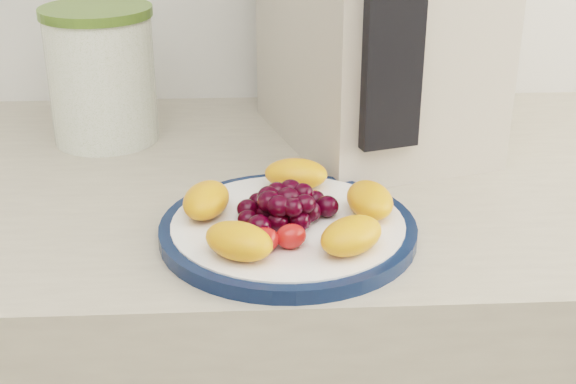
{
  "coord_description": "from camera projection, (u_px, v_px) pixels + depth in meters",
  "views": [
    {
      "loc": [
        -0.06,
        0.32,
        1.28
      ],
      "look_at": [
        -0.02,
        1.03,
        0.95
      ],
      "focal_mm": 50.0,
      "sensor_mm": 36.0,
      "label": 1
    }
  ],
  "objects": [
    {
      "name": "plate_rim",
      "position": [
        288.0,
        230.0,
        0.81
      ],
      "size": [
        0.26,
        0.26,
        0.01
      ],
      "primitive_type": "cylinder",
      "color": "#0E1D3C",
      "rests_on": "counter"
    },
    {
      "name": "canister_lid",
      "position": [
        95.0,
        12.0,
        1.0
      ],
      "size": [
        0.15,
        0.15,
        0.01
      ],
      "primitive_type": "cylinder",
      "rotation": [
        0.0,
        0.0,
        -0.04
      ],
      "color": "#4F6B28",
      "rests_on": "canister"
    },
    {
      "name": "fruit_plate",
      "position": [
        289.0,
        208.0,
        0.8
      ],
      "size": [
        0.22,
        0.22,
        0.04
      ],
      "color": "orange",
      "rests_on": "plate_face"
    },
    {
      "name": "appliance_panel",
      "position": [
        394.0,
        18.0,
        0.84
      ],
      "size": [
        0.07,
        0.04,
        0.29
      ],
      "primitive_type": "cube",
      "rotation": [
        0.0,
        0.0,
        0.28
      ],
      "color": "black",
      "rests_on": "appliance_body"
    },
    {
      "name": "plate_face",
      "position": [
        288.0,
        229.0,
        0.81
      ],
      "size": [
        0.24,
        0.24,
        0.02
      ],
      "primitive_type": "cylinder",
      "color": "white",
      "rests_on": "counter"
    },
    {
      "name": "canister",
      "position": [
        102.0,
        80.0,
        1.04
      ],
      "size": [
        0.14,
        0.14,
        0.16
      ],
      "primitive_type": "cylinder",
      "rotation": [
        0.0,
        0.0,
        -0.04
      ],
      "color": "#546A20",
      "rests_on": "counter"
    }
  ]
}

